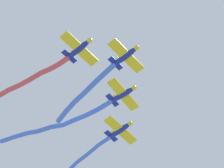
{
  "coord_description": "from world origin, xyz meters",
  "views": [
    {
      "loc": [
        -1.74,
        40.49,
        2.81
      ],
      "look_at": [
        3.68,
        -10.26,
        78.59
      ],
      "focal_mm": 79.93,
      "sensor_mm": 36.0,
      "label": 1
    }
  ],
  "objects_px": {
    "airplane_right_wing": "(79,49)",
    "airplane_slot": "(120,130)",
    "airplane_lead": "(126,56)",
    "airplane_left_wing": "(123,94)"
  },
  "relations": [
    {
      "from": "airplane_lead",
      "to": "airplane_slot",
      "type": "relative_size",
      "value": 1.0
    },
    {
      "from": "airplane_left_wing",
      "to": "airplane_slot",
      "type": "height_order",
      "value": "airplane_left_wing"
    },
    {
      "from": "airplane_left_wing",
      "to": "airplane_slot",
      "type": "distance_m",
      "value": 8.32
    },
    {
      "from": "airplane_right_wing",
      "to": "airplane_slot",
      "type": "bearing_deg",
      "value": 109.41
    },
    {
      "from": "airplane_lead",
      "to": "airplane_right_wing",
      "type": "bearing_deg",
      "value": -129.67
    },
    {
      "from": "airplane_left_wing",
      "to": "airplane_right_wing",
      "type": "distance_m",
      "value": 12.4
    },
    {
      "from": "airplane_lead",
      "to": "airplane_left_wing",
      "type": "bearing_deg",
      "value": 134.23
    },
    {
      "from": "airplane_slot",
      "to": "airplane_left_wing",
      "type": "bearing_deg",
      "value": -46.13
    },
    {
      "from": "airplane_slot",
      "to": "airplane_lead",
      "type": "bearing_deg",
      "value": -46.2
    },
    {
      "from": "airplane_right_wing",
      "to": "airplane_slot",
      "type": "xyz_separation_m",
      "value": [
        -5.46,
        -18.6,
        -0.6
      ]
    }
  ]
}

